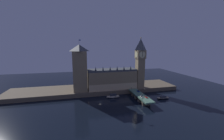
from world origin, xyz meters
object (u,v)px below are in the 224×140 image
car_northbound_trail (142,97)px  car_southbound_lead (146,97)px  boat_upstream (113,96)px  street_lamp_near (142,96)px  street_lamp_far (131,88)px  pedestrian_near_rail (140,97)px  pedestrian_far_rail (133,91)px  boat_downstream (163,98)px  street_lamp_mid (145,91)px  victoria_tower (80,68)px  clock_tower (140,61)px  car_southbound_trail (138,91)px

car_northbound_trail → car_southbound_lead: bearing=-21.0°
car_southbound_lead → boat_upstream: bearing=142.3°
street_lamp_near → car_northbound_trail: bearing=69.1°
car_northbound_trail → street_lamp_far: bearing=96.8°
car_northbound_trail → pedestrian_near_rail: bearing=-141.0°
pedestrian_near_rail → boat_upstream: size_ratio=0.12×
car_northbound_trail → pedestrian_far_rail: 18.16m
car_northbound_trail → boat_downstream: (29.40, 5.02, -5.62)m
pedestrian_near_rail → street_lamp_mid: size_ratio=0.28×
street_lamp_near → victoria_tower: bearing=140.4°
clock_tower → street_lamp_far: 38.91m
car_southbound_trail → pedestrian_near_rail: size_ratio=2.56×
pedestrian_near_rail → street_lamp_far: size_ratio=0.30×
car_southbound_lead → pedestrian_near_rail: pedestrian_near_rail is taller
street_lamp_mid → boat_upstream: (-33.03, 14.01, -8.65)m
pedestrian_near_rail → boat_upstream: 33.77m
clock_tower → car_southbound_lead: size_ratio=13.82×
street_lamp_mid → boat_downstream: street_lamp_mid is taller
car_northbound_trail → street_lamp_mid: (7.21, 7.73, 3.50)m
victoria_tower → boat_downstream: 104.42m
car_northbound_trail → car_southbound_lead: size_ratio=0.96×
street_lamp_near → boat_upstream: bearing=128.9°
victoria_tower → street_lamp_far: bearing=-18.6°
victoria_tower → boat_downstream: (91.86, -37.52, -32.51)m
street_lamp_mid → boat_upstream: size_ratio=0.41×
clock_tower → pedestrian_far_rail: (-17.66, -21.08, -33.03)m
car_southbound_trail → pedestrian_near_rail: 21.52m
pedestrian_near_rail → boat_downstream: (31.67, 6.85, -5.95)m
car_northbound_trail → street_lamp_near: bearing=-110.9°
clock_tower → street_lamp_near: (-18.06, -46.08, -29.85)m
car_southbound_lead → pedestrian_near_rail: 6.82m
car_southbound_trail → boat_downstream: (24.87, -13.56, -5.60)m
car_southbound_lead → pedestrian_far_rail: 20.90m
car_northbound_trail → pedestrian_near_rail: 2.94m
pedestrian_near_rail → pedestrian_far_rail: size_ratio=1.00×
car_southbound_lead → pedestrian_far_rail: bearing=109.0°
street_lamp_near → boat_downstream: (32.07, 12.00, -9.13)m
boat_downstream → street_lamp_far: bearing=151.5°
street_lamp_near → boat_downstream: bearing=20.5°
street_lamp_far → boat_downstream: (32.07, -17.44, -8.80)m
victoria_tower → car_southbound_lead: (67.00, -44.29, -26.93)m
pedestrian_far_rail → car_northbound_trail: bearing=-82.8°
car_northbound_trail → boat_upstream: bearing=139.9°
pedestrian_near_rail → street_lamp_near: size_ratio=0.28×
street_lamp_near → street_lamp_far: street_lamp_near is taller
car_northbound_trail → car_southbound_trail: (4.54, 18.57, -0.02)m
victoria_tower → car_southbound_lead: bearing=-33.5°
car_northbound_trail → street_lamp_near: 8.26m
car_northbound_trail → car_southbound_lead: 4.86m
pedestrian_near_rail → boat_downstream: pedestrian_near_rail is taller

